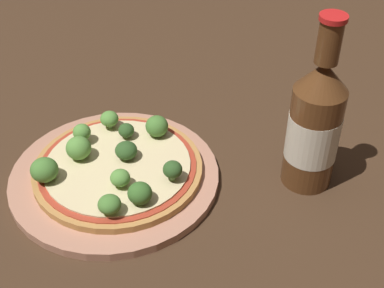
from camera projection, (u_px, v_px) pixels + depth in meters
The scene contains 15 objects.
ground_plane at pixel (122, 180), 0.72m from camera, with size 3.00×3.00×0.00m, color #3D2819.
plate at pixel (115, 176), 0.72m from camera, with size 0.28×0.28×0.01m.
pizza at pixel (115, 169), 0.71m from camera, with size 0.23×0.23×0.01m.
broccoli_floret_0 at pixel (126, 150), 0.71m from camera, with size 0.03×0.03×0.02m.
broccoli_floret_1 at pixel (79, 148), 0.71m from camera, with size 0.03×0.03×0.03m.
broccoli_floret_2 at pixel (140, 193), 0.65m from camera, with size 0.03×0.03×0.03m.
broccoli_floret_3 at pixel (120, 178), 0.67m from camera, with size 0.03×0.03×0.02m.
broccoli_floret_4 at pixel (173, 170), 0.68m from camera, with size 0.03×0.03×0.03m.
broccoli_floret_5 at pixel (109, 119), 0.76m from camera, with size 0.03×0.03×0.03m.
broccoli_floret_6 at pixel (82, 132), 0.74m from camera, with size 0.02×0.02×0.03m.
broccoli_floret_7 at pixel (109, 204), 0.63m from camera, with size 0.03×0.03×0.03m.
broccoli_floret_8 at pixel (157, 126), 0.75m from camera, with size 0.03×0.03×0.03m.
broccoli_floret_9 at pixel (44, 170), 0.68m from camera, with size 0.04×0.04×0.03m.
broccoli_floret_10 at pixel (126, 130), 0.75m from camera, with size 0.02×0.02×0.02m.
beer_bottle at pixel (315, 125), 0.67m from camera, with size 0.07×0.07×0.24m.
Camera 1 is at (-0.25, -0.48, 0.49)m, focal length 50.00 mm.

